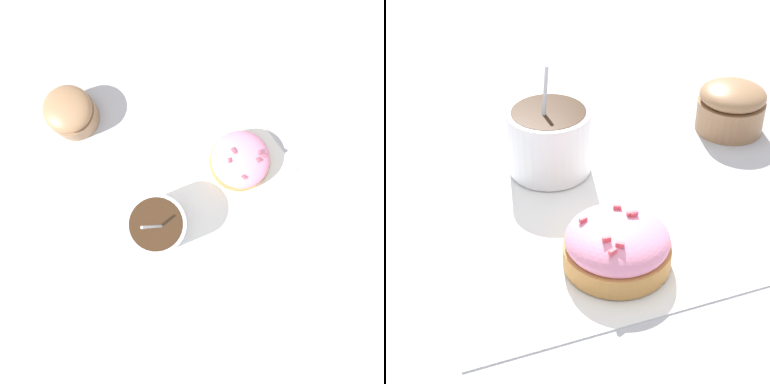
{
  "view_description": "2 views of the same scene",
  "coord_description": "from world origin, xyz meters",
  "views": [
    {
      "loc": [
        -0.05,
        -0.03,
        0.6
      ],
      "look_at": [
        -0.01,
        0.02,
        0.04
      ],
      "focal_mm": 35.0,
      "sensor_mm": 36.0,
      "label": 1
    },
    {
      "loc": [
        0.46,
        -0.18,
        0.38
      ],
      "look_at": [
        0.02,
        0.0,
        0.04
      ],
      "focal_mm": 60.0,
      "sensor_mm": 36.0,
      "label": 2
    }
  ],
  "objects": [
    {
      "name": "paper_napkin",
      "position": [
        0.0,
        0.0,
        0.0
      ],
      "size": [
        0.31,
        0.29,
        0.0
      ],
      "color": "white",
      "rests_on": "ground_plane"
    },
    {
      "name": "sugar_bowl",
      "position": [
        -0.08,
        0.23,
        0.03
      ],
      "size": [
        0.08,
        0.08,
        0.06
      ],
      "color": "#99704C",
      "rests_on": "ground_plane"
    },
    {
      "name": "coffee_cup",
      "position": [
        -0.08,
        0.01,
        0.04
      ],
      "size": [
        0.11,
        0.09,
        0.11
      ],
      "color": "white",
      "rests_on": "paper_napkin"
    },
    {
      "name": "ground_plane",
      "position": [
        0.0,
        0.0,
        0.0
      ],
      "size": [
        3.0,
        3.0,
        0.0
      ],
      "primitive_type": "plane",
      "color": "#B2B2B7"
    },
    {
      "name": "frosted_pastry",
      "position": [
        0.08,
        0.01,
        0.02
      ],
      "size": [
        0.1,
        0.1,
        0.05
      ],
      "color": "#C18442",
      "rests_on": "paper_napkin"
    }
  ]
}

